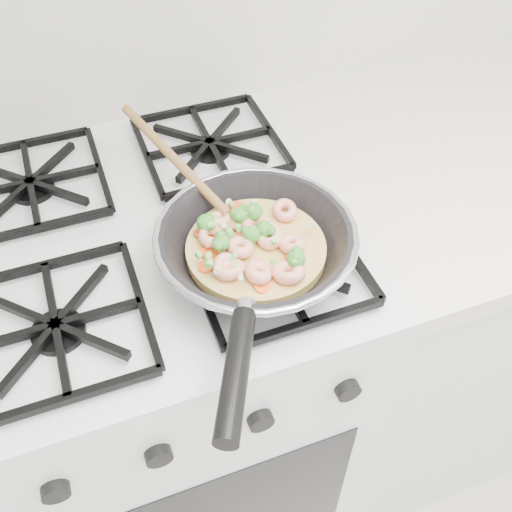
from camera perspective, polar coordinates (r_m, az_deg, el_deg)
name	(u,v)px	position (r m, az deg, el deg)	size (l,w,h in m)	color
stove	(175,382)	(1.26, -7.80, -11.88)	(0.60, 0.60, 0.92)	white
counter_right	(498,281)	(1.53, 22.29, -2.23)	(1.00, 0.60, 0.90)	white
skillet	(254,245)	(0.80, -0.17, 1.03)	(0.28, 0.58, 0.09)	black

